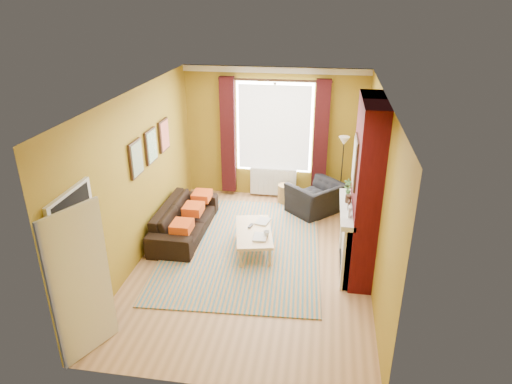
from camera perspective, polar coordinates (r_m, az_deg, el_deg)
ground at (r=7.82m, az=-0.29°, el=-8.47°), size 5.50×5.50×0.00m
room_walls at (r=7.37m, az=4.86°, el=1.43°), size 3.82×5.54×2.83m
striped_rug at (r=8.19m, az=-1.71°, el=-6.78°), size 2.90×3.87×0.02m
sofa at (r=8.58m, az=-8.93°, el=-3.37°), size 0.80×2.04×0.60m
armchair at (r=9.34m, az=7.45°, el=-0.78°), size 1.31×1.31×0.64m
coffee_table at (r=7.90m, az=-0.28°, el=-5.12°), size 0.83×1.29×0.40m
wicker_stool at (r=9.77m, az=3.70°, el=-0.22°), size 0.43×0.43×0.41m
floor_lamp at (r=9.35m, az=10.85°, el=4.90°), size 0.28×0.28×1.54m
book_a at (r=7.67m, az=-0.36°, el=-5.60°), size 0.23×0.31×0.03m
book_b at (r=8.20m, az=0.15°, el=-3.55°), size 0.28×0.34×0.02m
mug at (r=7.68m, az=1.33°, el=-5.23°), size 0.11×0.11×0.10m
tv_remote at (r=8.01m, az=-0.69°, el=-4.24°), size 0.08×0.17×0.02m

